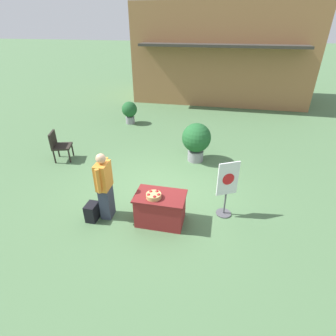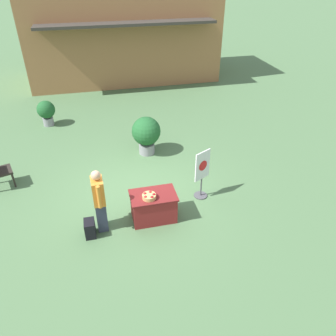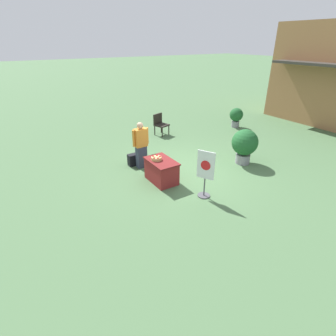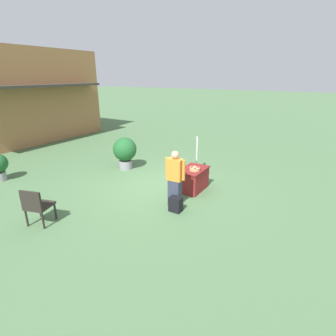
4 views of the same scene
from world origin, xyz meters
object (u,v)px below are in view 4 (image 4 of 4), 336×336
at_px(backpack, 176,204).
at_px(patio_chair, 36,205).
at_px(poster_board, 196,155).
at_px(display_table, 193,179).
at_px(apple_basket, 195,169).
at_px(potted_plant_far_right, 125,151).
at_px(person_visitor, 175,179).

distance_m(backpack, patio_chair, 3.53).
bearing_deg(poster_board, display_table, -95.76).
bearing_deg(apple_basket, potted_plant_far_right, 80.92).
relative_size(apple_basket, patio_chair, 0.33).
bearing_deg(person_visitor, patio_chair, 136.18).
height_order(display_table, person_visitor, person_visitor).
relative_size(backpack, potted_plant_far_right, 0.33).
bearing_deg(apple_basket, poster_board, 24.00).
height_order(backpack, potted_plant_far_right, potted_plant_far_right).
bearing_deg(patio_chair, backpack, -64.80).
bearing_deg(backpack, potted_plant_far_right, 60.35).
bearing_deg(backpack, display_table, 9.29).
height_order(apple_basket, poster_board, poster_board).
bearing_deg(poster_board, apple_basket, -93.82).
distance_m(poster_board, patio_chair, 5.64).
bearing_deg(potted_plant_far_right, backpack, -119.65).
relative_size(display_table, poster_board, 0.80).
distance_m(apple_basket, patio_chair, 4.54).
height_order(patio_chair, potted_plant_far_right, potted_plant_far_right).
distance_m(apple_basket, person_visitor, 1.15).
xyz_separation_m(display_table, backpack, (-1.56, -0.25, -0.15)).
distance_m(display_table, potted_plant_far_right, 3.25).
distance_m(apple_basket, potted_plant_far_right, 3.36).
bearing_deg(backpack, poster_board, 15.57).
bearing_deg(poster_board, person_visitor, -104.62).
xyz_separation_m(display_table, patio_chair, (-3.95, 2.31, 0.19)).
distance_m(display_table, apple_basket, 0.45).
relative_size(display_table, backpack, 2.65).
bearing_deg(display_table, person_visitor, -177.54).
bearing_deg(person_visitor, display_table, -0.00).
xyz_separation_m(person_visitor, backpack, (-0.30, -0.20, -0.62)).
bearing_deg(person_visitor, backpack, -148.32).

